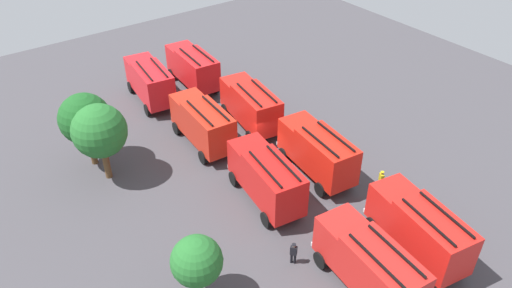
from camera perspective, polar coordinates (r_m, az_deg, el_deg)
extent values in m
plane|color=#423F44|center=(39.32, 0.00, -1.67)|extent=(64.11, 64.11, 0.00)
cube|color=red|center=(33.25, 15.48, -6.62)|extent=(2.59, 2.83, 2.60)
cube|color=#8C9EAD|center=(33.61, 14.43, -5.19)|extent=(0.43, 2.11, 1.46)
cube|color=red|center=(31.46, 19.60, -10.08)|extent=(5.15, 3.27, 2.90)
cube|color=black|center=(30.01, 19.23, -8.44)|extent=(4.28, 0.84, 0.12)
cube|color=black|center=(30.85, 21.09, -7.54)|extent=(4.28, 0.84, 0.12)
cube|color=silver|center=(34.63, 13.93, -6.90)|extent=(0.60, 2.37, 0.28)
cylinder|color=black|center=(33.73, 13.28, -9.06)|extent=(1.14, 0.53, 1.10)
cylinder|color=black|center=(35.03, 16.39, -7.69)|extent=(1.14, 0.53, 1.10)
cylinder|color=black|center=(31.47, 18.87, -14.40)|extent=(1.14, 0.53, 1.10)
cylinder|color=black|center=(32.86, 21.99, -12.67)|extent=(1.14, 0.53, 1.10)
cube|color=red|center=(38.43, 4.95, 1.05)|extent=(2.46, 2.73, 2.60)
cube|color=#8C9EAD|center=(38.98, 4.11, 2.18)|extent=(0.32, 2.12, 1.46)
cube|color=red|center=(36.09, 8.07, -1.45)|extent=(5.05, 3.02, 2.90)
cube|color=black|center=(34.82, 7.38, 0.28)|extent=(4.31, 0.60, 0.12)
cube|color=black|center=(35.56, 9.16, 0.91)|extent=(4.31, 0.60, 0.12)
cube|color=silver|center=(39.89, 3.90, 0.52)|extent=(0.46, 2.38, 0.28)
cylinder|color=black|center=(38.90, 3.21, -1.19)|extent=(1.13, 0.47, 1.10)
cylinder|color=black|center=(40.04, 6.10, -0.17)|extent=(1.13, 0.47, 1.10)
cylinder|color=black|center=(35.81, 7.46, -5.21)|extent=(1.13, 0.47, 1.10)
cylinder|color=black|center=(37.04, 10.46, -3.96)|extent=(1.13, 0.47, 1.10)
cube|color=red|center=(44.05, -2.10, 5.95)|extent=(2.54, 2.80, 2.60)
cube|color=#8C9EAD|center=(44.74, -2.71, 6.88)|extent=(0.39, 2.11, 1.46)
cube|color=red|center=(41.27, 0.04, 4.05)|extent=(5.12, 3.18, 2.90)
cube|color=black|center=(40.21, -0.83, 5.73)|extent=(4.29, 0.76, 0.12)
cube|color=black|center=(40.77, 0.90, 6.17)|extent=(4.29, 0.76, 0.12)
cube|color=silver|center=(45.56, -2.74, 5.34)|extent=(0.55, 2.38, 0.28)
cylinder|color=black|center=(44.55, -3.56, 3.96)|extent=(1.14, 0.51, 1.10)
cylinder|color=black|center=(45.44, -0.81, 4.70)|extent=(1.14, 0.51, 1.10)
cylinder|color=black|center=(40.83, -0.66, 0.83)|extent=(1.14, 0.51, 1.10)
cylinder|color=black|center=(41.79, 2.27, 1.70)|extent=(1.14, 0.51, 1.10)
cube|color=red|center=(50.88, -8.55, 9.78)|extent=(2.38, 2.66, 2.60)
cube|color=#8C9EAD|center=(51.64, -9.08, 10.50)|extent=(0.24, 2.12, 1.46)
cube|color=red|center=(47.93, -6.78, 8.47)|extent=(4.98, 2.86, 2.90)
cube|color=black|center=(47.00, -7.67, 9.97)|extent=(4.32, 0.45, 0.12)
cube|color=black|center=(47.52, -6.15, 10.38)|extent=(4.32, 0.45, 0.12)
cube|color=silver|center=(52.38, -9.00, 9.11)|extent=(0.38, 2.38, 0.28)
cylinder|color=black|center=(51.32, -9.71, 7.96)|extent=(1.12, 0.43, 1.10)
cylinder|color=black|center=(52.15, -7.29, 8.65)|extent=(1.12, 0.43, 1.10)
cylinder|color=black|center=(47.31, -7.29, 5.73)|extent=(1.12, 0.43, 1.10)
cylinder|color=black|center=(48.21, -4.72, 6.49)|extent=(1.12, 0.43, 1.10)
cube|color=red|center=(30.36, 9.78, -10.48)|extent=(2.45, 2.72, 2.60)
cube|color=#8C9EAD|center=(30.70, 8.61, -8.90)|extent=(0.30, 2.12, 1.46)
cube|color=red|center=(28.63, 14.30, -14.44)|extent=(5.04, 2.99, 2.90)
cube|color=black|center=(27.11, 13.69, -12.90)|extent=(4.31, 0.57, 0.12)
cube|color=black|center=(27.86, 15.82, -11.71)|extent=(4.31, 0.57, 0.12)
cube|color=silver|center=(31.80, 8.22, -10.64)|extent=(0.45, 2.38, 0.28)
cylinder|color=black|center=(31.03, 7.49, -13.12)|extent=(1.13, 0.46, 1.10)
cylinder|color=black|center=(32.16, 10.98, -11.38)|extent=(1.13, 0.46, 1.10)
cube|color=red|center=(35.81, -0.76, -1.68)|extent=(2.53, 2.79, 2.60)
cube|color=#8C9EAD|center=(36.38, -1.53, -0.41)|extent=(0.38, 2.11, 1.46)
cube|color=red|center=(33.31, 2.03, -4.65)|extent=(5.11, 3.16, 2.90)
cube|color=black|center=(32.06, 1.02, -2.86)|extent=(4.29, 0.74, 0.12)
cube|color=black|center=(32.62, 3.14, -2.16)|extent=(4.29, 0.74, 0.12)
cube|color=silver|center=(37.36, -1.60, -2.12)|extent=(0.54, 2.38, 0.28)
cylinder|color=black|center=(36.49, -2.56, -3.99)|extent=(1.14, 0.50, 1.10)
cylinder|color=black|center=(37.34, 0.75, -2.90)|extent=(1.14, 0.50, 1.10)
cylinder|color=black|center=(33.22, 1.20, -8.70)|extent=(1.14, 0.50, 1.10)
cylinder|color=black|center=(34.16, 4.75, -7.35)|extent=(1.14, 0.50, 1.10)
cube|color=red|center=(41.87, -7.73, 3.96)|extent=(2.37, 2.65, 2.60)
cube|color=#8C9EAD|center=(42.55, -8.39, 4.93)|extent=(0.23, 2.13, 1.46)
cube|color=red|center=(39.09, -5.51, 1.92)|extent=(4.97, 2.84, 2.90)
cube|color=black|center=(38.01, -6.56, 3.60)|extent=(4.32, 0.43, 0.12)
cube|color=black|center=(38.52, -4.73, 4.18)|extent=(4.32, 0.43, 0.12)
cube|color=silver|center=(43.41, -8.31, 3.34)|extent=(0.37, 2.38, 0.28)
cylinder|color=black|center=(42.46, -9.14, 1.82)|extent=(1.12, 0.43, 1.10)
cylinder|color=black|center=(43.26, -6.26, 2.76)|extent=(1.12, 0.43, 1.10)
cylinder|color=black|center=(38.75, -6.11, -1.53)|extent=(1.12, 0.43, 1.10)
cylinder|color=black|center=(39.62, -3.03, -0.43)|extent=(1.12, 0.43, 1.10)
cube|color=red|center=(49.05, -13.11, 8.23)|extent=(2.49, 2.75, 2.60)
cube|color=#8C9EAD|center=(49.83, -13.54, 9.01)|extent=(0.34, 2.12, 1.46)
cube|color=red|center=(45.97, -11.74, 6.74)|extent=(5.07, 3.07, 2.90)
cube|color=black|center=(45.10, -12.80, 8.27)|extent=(4.30, 0.65, 0.12)
cube|color=black|center=(45.44, -11.16, 8.70)|extent=(4.30, 0.65, 0.12)
cube|color=silver|center=(50.60, -13.37, 7.59)|extent=(0.49, 2.38, 0.28)
cylinder|color=black|center=(49.66, -14.26, 6.38)|extent=(1.13, 0.48, 1.10)
cylinder|color=black|center=(50.20, -11.65, 7.09)|extent=(1.13, 0.48, 1.10)
cylinder|color=black|center=(45.50, -12.40, 3.86)|extent=(1.13, 0.48, 1.10)
cylinder|color=black|center=(46.10, -9.59, 4.65)|extent=(1.13, 0.48, 1.10)
cylinder|color=black|center=(37.20, 14.18, -4.72)|extent=(0.16, 0.16, 0.74)
cylinder|color=black|center=(37.35, 14.08, -4.51)|extent=(0.16, 0.16, 0.74)
cube|color=gold|center=(36.84, 14.28, -3.79)|extent=(0.48, 0.41, 0.64)
sphere|color=#9E704C|center=(36.59, 14.38, -3.26)|extent=(0.21, 0.21, 0.21)
cylinder|color=gold|center=(36.54, 14.39, -3.16)|extent=(0.26, 0.26, 0.06)
cylinder|color=black|center=(31.19, 4.12, -13.00)|extent=(0.16, 0.16, 0.74)
cylinder|color=black|center=(31.17, 4.50, -13.07)|extent=(0.16, 0.16, 0.74)
cube|color=black|center=(30.67, 4.37, -12.17)|extent=(0.48, 0.45, 0.64)
sphere|color=beige|center=(30.36, 4.40, -11.62)|extent=(0.21, 0.21, 0.21)
cylinder|color=black|center=(30.29, 4.41, -11.51)|extent=(0.26, 0.26, 0.06)
cylinder|color=black|center=(50.94, -4.90, 7.93)|extent=(0.16, 0.16, 0.77)
cylinder|color=black|center=(51.01, -5.12, 7.96)|extent=(0.16, 0.16, 0.77)
cube|color=orange|center=(50.65, -5.05, 8.67)|extent=(0.48, 0.44, 0.67)
sphere|color=#9E704C|center=(50.46, -5.08, 9.12)|extent=(0.22, 0.22, 0.22)
cylinder|color=orange|center=(50.42, -5.08, 9.21)|extent=(0.27, 0.27, 0.07)
cylinder|color=brown|center=(29.19, -6.56, -16.06)|extent=(0.36, 0.36, 1.82)
sphere|color=#236628|center=(27.56, -6.86, -13.26)|extent=(2.91, 2.91, 2.91)
cylinder|color=brown|center=(38.39, -16.87, -2.18)|extent=(0.49, 0.49, 2.47)
sphere|color=#236628|center=(36.77, -17.63, 1.45)|extent=(3.96, 3.96, 3.96)
cylinder|color=brown|center=(40.19, -18.36, -0.68)|extent=(0.49, 0.49, 2.43)
sphere|color=#19511E|center=(38.67, -19.13, 2.77)|extent=(3.89, 3.89, 3.89)
cone|color=#F2600C|center=(38.26, 10.25, -2.95)|extent=(0.43, 0.43, 0.62)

